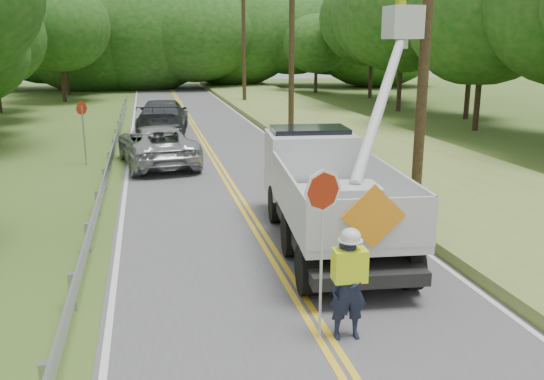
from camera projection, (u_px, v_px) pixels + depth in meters
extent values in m
cube|color=#504F52|center=(225.00, 176.00, 20.64)|extent=(7.20, 96.00, 0.02)
cube|color=yellow|center=(222.00, 176.00, 20.62)|extent=(0.12, 96.00, 0.00)
cube|color=yellow|center=(227.00, 175.00, 20.66)|extent=(0.12, 96.00, 0.00)
cube|color=silver|center=(126.00, 180.00, 19.92)|extent=(0.12, 96.00, 0.00)
cube|color=silver|center=(316.00, 171.00, 21.35)|extent=(0.12, 96.00, 0.00)
cube|color=#A4A6AD|center=(73.00, 291.00, 10.25)|extent=(0.12, 0.14, 0.70)
cube|color=#A4A6AD|center=(88.00, 238.00, 13.09)|extent=(0.12, 0.14, 0.70)
cube|color=#A4A6AD|center=(98.00, 203.00, 15.92)|extent=(0.12, 0.14, 0.70)
cube|color=#A4A6AD|center=(105.00, 179.00, 18.76)|extent=(0.12, 0.14, 0.70)
cube|color=#A4A6AD|center=(110.00, 161.00, 21.60)|extent=(0.12, 0.14, 0.70)
cube|color=#A4A6AD|center=(113.00, 147.00, 24.44)|extent=(0.12, 0.14, 0.70)
cube|color=#A4A6AD|center=(116.00, 136.00, 27.27)|extent=(0.12, 0.14, 0.70)
cube|color=#A4A6AD|center=(119.00, 127.00, 30.11)|extent=(0.12, 0.14, 0.70)
cube|color=#A4A6AD|center=(121.00, 120.00, 32.95)|extent=(0.12, 0.14, 0.70)
cube|color=#A4A6AD|center=(123.00, 114.00, 35.79)|extent=(0.12, 0.14, 0.70)
cube|color=#A4A6AD|center=(124.00, 109.00, 38.63)|extent=(0.12, 0.14, 0.70)
cube|color=#A4A6AD|center=(125.00, 104.00, 41.46)|extent=(0.12, 0.14, 0.70)
cube|color=#A4A6AD|center=(110.00, 159.00, 20.61)|extent=(0.05, 48.00, 0.34)
cylinder|color=black|center=(426.00, 30.00, 15.70)|extent=(0.30, 0.30, 10.00)
cylinder|color=black|center=(292.00, 36.00, 29.89)|extent=(0.30, 0.30, 10.00)
cylinder|color=black|center=(244.00, 38.00, 44.08)|extent=(0.30, 0.30, 10.00)
cube|color=olive|center=(407.00, 164.00, 22.08)|extent=(7.00, 96.00, 0.30)
cylinder|color=#332319|center=(63.00, 80.00, 46.22)|extent=(0.32, 0.32, 3.45)
ellipsoid|color=#11460F|center=(58.00, 26.00, 45.17)|extent=(8.04, 8.04, 7.08)
cylinder|color=#332319|center=(67.00, 76.00, 52.41)|extent=(0.32, 0.32, 3.51)
ellipsoid|color=#11460F|center=(63.00, 27.00, 51.34)|extent=(8.19, 8.19, 7.21)
cylinder|color=#332319|center=(478.00, 98.00, 31.04)|extent=(0.32, 0.32, 3.53)
ellipsoid|color=#11460F|center=(485.00, 15.00, 29.97)|extent=(8.23, 8.23, 7.24)
cylinder|color=#332319|center=(468.00, 95.00, 35.91)|extent=(0.32, 0.32, 3.04)
ellipsoid|color=#11460F|center=(473.00, 33.00, 34.98)|extent=(7.10, 7.10, 6.25)
cylinder|color=#332319|center=(400.00, 84.00, 39.90)|extent=(0.32, 0.32, 3.82)
ellipsoid|color=#11460F|center=(403.00, 14.00, 38.73)|extent=(8.90, 8.90, 7.83)
cylinder|color=#332319|center=(387.00, 79.00, 45.07)|extent=(0.32, 0.32, 3.90)
ellipsoid|color=#11460F|center=(390.00, 16.00, 43.88)|extent=(9.09, 9.09, 8.00)
cylinder|color=#332319|center=(371.00, 75.00, 49.47)|extent=(0.32, 0.32, 3.90)
ellipsoid|color=#11460F|center=(373.00, 18.00, 48.28)|extent=(9.10, 9.10, 8.01)
cylinder|color=#332319|center=(316.00, 79.00, 54.52)|extent=(0.32, 0.32, 2.67)
ellipsoid|color=#11460F|center=(316.00, 44.00, 53.71)|extent=(6.24, 6.24, 5.49)
ellipsoid|color=#11460F|center=(46.00, 34.00, 57.70)|extent=(13.17, 9.88, 9.88)
ellipsoid|color=#11460F|center=(95.00, 34.00, 57.87)|extent=(16.41, 12.31, 12.31)
ellipsoid|color=#11460F|center=(139.00, 35.00, 58.52)|extent=(16.15, 12.11, 12.11)
ellipsoid|color=#11460F|center=(194.00, 34.00, 58.00)|extent=(12.78, 9.59, 9.59)
ellipsoid|color=#11460F|center=(233.00, 35.00, 62.16)|extent=(14.78, 11.08, 11.08)
ellipsoid|color=#11460F|center=(293.00, 35.00, 62.73)|extent=(11.39, 8.54, 8.54)
ellipsoid|color=#11460F|center=(329.00, 35.00, 62.70)|extent=(11.46, 8.59, 8.59)
ellipsoid|color=#11460F|center=(377.00, 35.00, 61.77)|extent=(15.15, 11.36, 11.36)
imported|color=#191E33|center=(349.00, 288.00, 9.11)|extent=(0.65, 0.45, 1.72)
cube|color=#C2DD16|center=(350.00, 265.00, 9.01)|extent=(0.55, 0.35, 0.52)
ellipsoid|color=silver|center=(351.00, 236.00, 8.89)|extent=(0.32, 0.32, 0.26)
cylinder|color=#B7B7B7|center=(321.00, 268.00, 9.00)|extent=(0.04, 0.04, 2.41)
cylinder|color=maroon|center=(323.00, 191.00, 8.69)|extent=(0.66, 0.26, 0.69)
cylinder|color=black|center=(307.00, 269.00, 10.82)|extent=(0.40, 1.00, 0.98)
cylinder|color=black|center=(410.00, 265.00, 11.06)|extent=(0.40, 1.00, 0.98)
cylinder|color=black|center=(290.00, 235.00, 12.79)|extent=(0.40, 1.00, 0.98)
cylinder|color=black|center=(379.00, 231.00, 13.03)|extent=(0.40, 1.00, 0.98)
cylinder|color=black|center=(276.00, 204.00, 15.24)|extent=(0.40, 1.00, 0.98)
cylinder|color=black|center=(350.00, 201.00, 15.48)|extent=(0.40, 1.00, 0.98)
cube|color=black|center=(332.00, 226.00, 13.18)|extent=(2.75, 6.71, 0.26)
cube|color=#BCBDC0|center=(340.00, 213.00, 12.37)|extent=(2.78, 4.90, 0.22)
cube|color=#BCBDC0|center=(287.00, 192.00, 12.11)|extent=(0.50, 4.68, 0.92)
cube|color=#BCBDC0|center=(393.00, 189.00, 12.38)|extent=(0.50, 4.68, 0.92)
cube|color=#BCBDC0|center=(372.00, 224.00, 10.00)|extent=(2.34, 0.28, 0.92)
cube|color=#BCBDC0|center=(310.00, 166.00, 15.63)|extent=(2.47, 2.15, 1.84)
cube|color=black|center=(309.00, 141.00, 15.66)|extent=(2.16, 1.51, 0.77)
cube|color=#BCBDC0|center=(354.00, 205.00, 11.16)|extent=(1.00, 1.00, 0.82)
cube|color=#BCBDC0|center=(403.00, 22.00, 15.51)|extent=(0.87, 0.87, 0.87)
cube|color=orange|center=(374.00, 216.00, 9.90)|extent=(1.15, 0.15, 1.16)
imported|color=#A5A6AC|center=(157.00, 145.00, 22.38)|extent=(3.32, 5.92, 1.56)
imported|color=#393C40|center=(163.00, 116.00, 30.28)|extent=(3.10, 6.33, 1.77)
cylinder|color=#A4A6AD|center=(84.00, 136.00, 22.27)|extent=(0.06, 0.06, 2.33)
cylinder|color=maroon|center=(82.00, 108.00, 22.00)|extent=(0.38, 0.40, 0.53)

